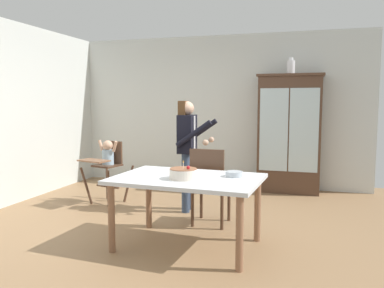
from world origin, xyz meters
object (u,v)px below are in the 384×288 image
adult_person (188,142)px  birthday_cake (183,174)px  dining_table (187,185)px  serving_bowl (234,174)px  dining_chair_far_side (209,181)px  ceramic_vase (291,67)px  high_chair_with_toddler (107,160)px  china_cabinet (289,134)px

adult_person → birthday_cake: size_ratio=5.47×
dining_table → serving_bowl: size_ratio=8.69×
adult_person → birthday_cake: 1.46m
dining_chair_far_side → dining_table: bearing=87.6°
ceramic_vase → dining_chair_far_side: bearing=-111.1°
high_chair_with_toddler → dining_chair_far_side: dining_chair_far_side is taller
china_cabinet → high_chair_with_toddler: china_cabinet is taller
dining_chair_far_side → china_cabinet: bearing=-109.2°
birthday_cake → serving_bowl: 0.54m
high_chair_with_toddler → birthday_cake: bearing=-26.9°
high_chair_with_toddler → serving_bowl: bearing=-14.9°
high_chair_with_toddler → birthday_cake: high_chair_with_toddler is taller
serving_bowl → adult_person: bearing=127.0°
high_chair_with_toddler → dining_chair_far_side: 1.84m
dining_table → serving_bowl: serving_bowl is taller
high_chair_with_toddler → dining_table: (1.67, -1.36, -0.00)m
serving_bowl → high_chair_with_toddler: bearing=150.6°
high_chair_with_toddler → birthday_cake: (1.66, -1.46, 0.14)m
adult_person → serving_bowl: adult_person is taller
ceramic_vase → birthday_cake: bearing=-106.7°
china_cabinet → dining_table: (-0.89, -2.89, -0.34)m
ceramic_vase → dining_table: 3.35m
high_chair_with_toddler → dining_table: high_chair_with_toddler is taller
china_cabinet → serving_bowl: bearing=-99.0°
dining_table → dining_chair_far_side: bearing=85.7°
ceramic_vase → dining_chair_far_side: ceramic_vase is taller
adult_person → dining_chair_far_side: 0.84m
serving_bowl → china_cabinet: bearing=81.0°
china_cabinet → dining_table: 3.04m
ceramic_vase → high_chair_with_toddler: bearing=-149.2°
china_cabinet → dining_chair_far_side: size_ratio=2.05×
adult_person → high_chair_with_toddler: bearing=84.5°
birthday_cake → serving_bowl: size_ratio=1.56×
ceramic_vase → high_chair_with_toddler: (-2.56, -1.53, -1.44)m
china_cabinet → ceramic_vase: 1.10m
birthday_cake → dining_chair_far_side: size_ratio=0.29×
ceramic_vase → birthday_cake: (-0.90, -2.99, -1.30)m
ceramic_vase → adult_person: (-1.29, -1.59, -1.12)m
adult_person → dining_table: adult_person is taller
ceramic_vase → dining_chair_far_side: 2.79m
adult_person → serving_bowl: size_ratio=8.50×
high_chair_with_toddler → china_cabinet: bearing=45.3°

